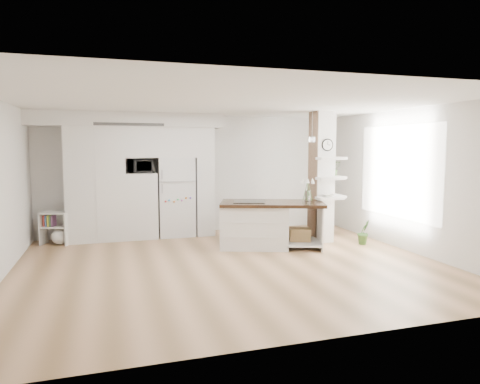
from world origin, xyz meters
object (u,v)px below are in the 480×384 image
at_px(refrigerator, 176,197).
at_px(bookshelf, 57,230).
at_px(floor_plant_a, 364,232).
at_px(kitchen_island, 260,223).

xyz_separation_m(refrigerator, bookshelf, (-2.45, -0.19, -0.58)).
relative_size(refrigerator, bookshelf, 2.62).
bearing_deg(refrigerator, floor_plant_a, -29.59).
height_order(kitchen_island, bookshelf, kitchen_island).
relative_size(kitchen_island, bookshelf, 3.30).
relative_size(refrigerator, floor_plant_a, 3.50).
bearing_deg(bookshelf, kitchen_island, 1.22).
relative_size(bookshelf, floor_plant_a, 1.34).
xyz_separation_m(refrigerator, kitchen_island, (1.43, -1.60, -0.40)).
bearing_deg(bookshelf, floor_plant_a, 4.31).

